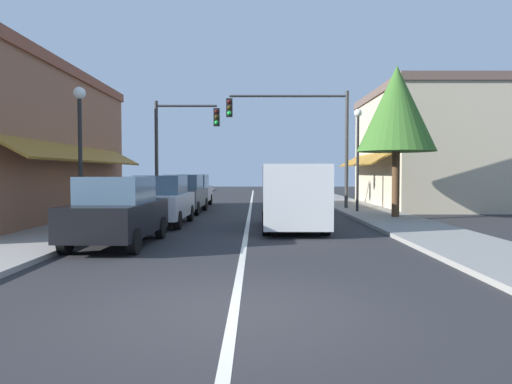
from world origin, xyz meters
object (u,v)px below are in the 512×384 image
Objects in this scene: parked_car_nearest_left at (117,211)px; tree_right_near at (396,109)px; street_lamp_right_mid at (357,143)px; parked_car_third_left at (183,194)px; street_lamp_left_near at (79,135)px; traffic_signal_left_corner at (177,137)px; van_in_lane at (292,195)px; parked_car_far_left at (193,190)px; traffic_signal_mast_arm at (304,128)px; parked_car_second_left at (161,201)px.

parked_car_nearest_left is 0.68× the size of tree_right_near.
street_lamp_right_mid reaches higher than parked_car_nearest_left.
street_lamp_left_near reaches higher than parked_car_third_left.
tree_right_near is (9.53, -5.55, 0.70)m from traffic_signal_left_corner.
tree_right_near reaches higher than van_in_lane.
parked_car_third_left is 0.68× the size of tree_right_near.
traffic_signal_left_corner reaches higher than street_lamp_right_mid.
van_in_lane reaches higher than parked_car_far_left.
van_in_lane is at bearing -143.85° from tree_right_near.
tree_right_near is (3.12, -4.81, 0.28)m from traffic_signal_mast_arm.
tree_right_near is at bearing 24.37° from street_lamp_left_near.
traffic_signal_mast_arm is 12.33m from street_lamp_left_near.
traffic_signal_mast_arm is (5.76, 6.76, 3.21)m from parked_car_second_left.
parked_car_far_left is at bearing 82.33° from street_lamp_left_near.
tree_right_near reaches higher than parked_car_nearest_left.
tree_right_near is at bearing -39.42° from parked_car_far_left.
parked_car_nearest_left is at bearing -89.43° from parked_car_far_left.
parked_car_second_left is 5.25m from parked_car_third_left.
parked_car_far_left is 12.76m from street_lamp_left_near.
traffic_signal_mast_arm reaches higher than parked_car_far_left.
parked_car_second_left is (0.20, 4.81, 0.00)m from parked_car_nearest_left.
van_in_lane is at bearing 14.81° from street_lamp_left_near.
parked_car_second_left is 1.00× the size of parked_car_far_left.
street_lamp_left_near is (-1.18, -10.40, -0.68)m from traffic_signal_left_corner.
parked_car_third_left is at bearing 90.90° from parked_car_second_left.
tree_right_near is at bearing -30.21° from traffic_signal_left_corner.
street_lamp_right_mid is at bearing -17.66° from traffic_signal_left_corner.
parked_car_nearest_left is at bearing -91.55° from parked_car_second_left.
street_lamp_right_mid is at bearing 38.04° from street_lamp_left_near.
tree_right_near reaches higher than traffic_signal_mast_arm.
street_lamp_right_mid is (2.20, -2.00, -0.88)m from traffic_signal_mast_arm.
van_in_lane is at bearing -98.62° from traffic_signal_mast_arm.
parked_car_nearest_left is 5.96m from van_in_lane.
traffic_signal_mast_arm reaches higher than parked_car_second_left.
traffic_signal_mast_arm is at bearing 64.27° from parked_car_nearest_left.
parked_car_far_left is at bearing 149.30° from street_lamp_right_mid.
parked_car_nearest_left is at bearing -130.42° from street_lamp_right_mid.
traffic_signal_left_corner reaches higher than parked_car_second_left.
traffic_signal_left_corner is at bearing 149.79° from tree_right_near.
street_lamp_right_mid is at bearing -42.22° from traffic_signal_mast_arm.
van_in_lane is (4.70, -10.79, 0.27)m from parked_car_far_left.
parked_car_nearest_left is 0.80× the size of van_in_lane.
street_lamp_right_mid reaches higher than street_lamp_left_near.
parked_car_second_left is at bearing 89.17° from parked_car_nearest_left.
parked_car_second_left is at bearing 165.60° from van_in_lane.
parked_car_third_left is 4.34m from parked_car_far_left.
traffic_signal_mast_arm is 0.99× the size of tree_right_near.
traffic_signal_mast_arm is at bearing -24.74° from parked_car_far_left.
tree_right_near reaches higher than parked_car_third_left.
traffic_signal_left_corner is 1.16× the size of street_lamp_right_mid.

